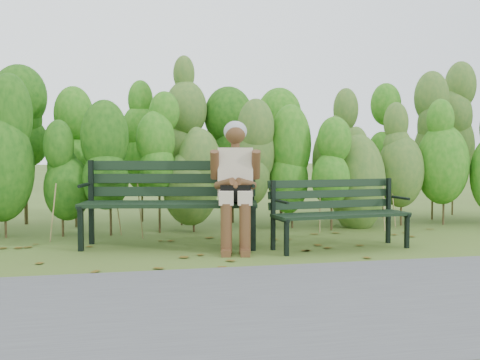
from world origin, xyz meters
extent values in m
plane|color=#44561F|center=(0.00, 0.00, 0.00)|extent=(80.00, 80.00, 0.00)
cube|color=#474749|center=(0.00, -2.20, 0.01)|extent=(60.00, 2.50, 0.01)
cylinder|color=#47381E|center=(-2.75, 1.30, 0.40)|extent=(0.03, 0.03, 0.80)
ellipsoid|color=#1E6B13|center=(-2.75, 1.30, 1.04)|extent=(0.64, 0.64, 1.44)
cylinder|color=#47381E|center=(-2.14, 1.30, 0.40)|extent=(0.03, 0.03, 0.80)
ellipsoid|color=#1E6B13|center=(-2.14, 1.30, 1.04)|extent=(0.64, 0.64, 1.44)
cylinder|color=#47381E|center=(-1.53, 1.30, 0.40)|extent=(0.03, 0.03, 0.80)
ellipsoid|color=#1E6B13|center=(-1.53, 1.30, 1.04)|extent=(0.64, 0.64, 1.44)
cylinder|color=#47381E|center=(-0.92, 1.30, 0.40)|extent=(0.03, 0.03, 0.80)
ellipsoid|color=#1E6B13|center=(-0.92, 1.30, 1.04)|extent=(0.64, 0.64, 1.44)
cylinder|color=#47381E|center=(-0.31, 1.30, 0.40)|extent=(0.03, 0.03, 0.80)
ellipsoid|color=#1E6B13|center=(-0.31, 1.30, 1.04)|extent=(0.64, 0.64, 1.44)
cylinder|color=#47381E|center=(0.31, 1.30, 0.40)|extent=(0.03, 0.03, 0.80)
ellipsoid|color=#1E6B13|center=(0.31, 1.30, 1.04)|extent=(0.64, 0.64, 1.44)
cylinder|color=#47381E|center=(0.92, 1.30, 0.40)|extent=(0.03, 0.03, 0.80)
ellipsoid|color=#1E6B13|center=(0.92, 1.30, 1.04)|extent=(0.64, 0.64, 1.44)
cylinder|color=#47381E|center=(1.53, 1.30, 0.40)|extent=(0.03, 0.03, 0.80)
ellipsoid|color=#1E6B13|center=(1.53, 1.30, 1.04)|extent=(0.64, 0.64, 1.44)
cylinder|color=#47381E|center=(2.14, 1.30, 0.40)|extent=(0.03, 0.03, 0.80)
ellipsoid|color=#1E6B13|center=(2.14, 1.30, 1.04)|extent=(0.64, 0.64, 1.44)
cylinder|color=#47381E|center=(2.75, 1.30, 0.40)|extent=(0.03, 0.03, 0.80)
ellipsoid|color=#1E6B13|center=(2.75, 1.30, 1.04)|extent=(0.64, 0.64, 1.44)
cylinder|color=#47381E|center=(3.36, 1.30, 0.40)|extent=(0.03, 0.03, 0.80)
ellipsoid|color=#1E6B13|center=(3.36, 1.30, 1.04)|extent=(0.64, 0.64, 1.44)
cylinder|color=#47381E|center=(-2.69, 2.30, 0.55)|extent=(0.04, 0.04, 1.10)
ellipsoid|color=#15460F|center=(-2.69, 2.30, 1.43)|extent=(0.70, 0.70, 1.98)
cylinder|color=#47381E|center=(-1.92, 2.30, 0.55)|extent=(0.04, 0.04, 1.10)
ellipsoid|color=#15460F|center=(-1.92, 2.30, 1.43)|extent=(0.70, 0.70, 1.98)
cylinder|color=#47381E|center=(-1.15, 2.30, 0.55)|extent=(0.04, 0.04, 1.10)
ellipsoid|color=#15460F|center=(-1.15, 2.30, 1.43)|extent=(0.70, 0.70, 1.98)
cylinder|color=#47381E|center=(-0.38, 2.30, 0.55)|extent=(0.04, 0.04, 1.10)
ellipsoid|color=#15460F|center=(-0.38, 2.30, 1.43)|extent=(0.70, 0.70, 1.98)
cylinder|color=#47381E|center=(0.38, 2.30, 0.55)|extent=(0.04, 0.04, 1.10)
ellipsoid|color=#15460F|center=(0.38, 2.30, 1.43)|extent=(0.70, 0.70, 1.98)
cylinder|color=#47381E|center=(1.15, 2.30, 0.55)|extent=(0.04, 0.04, 1.10)
ellipsoid|color=#15460F|center=(1.15, 2.30, 1.43)|extent=(0.70, 0.70, 1.98)
cylinder|color=#47381E|center=(1.92, 2.30, 0.55)|extent=(0.04, 0.04, 1.10)
ellipsoid|color=#15460F|center=(1.92, 2.30, 1.43)|extent=(0.70, 0.70, 1.98)
cylinder|color=#47381E|center=(2.69, 2.30, 0.55)|extent=(0.04, 0.04, 1.10)
ellipsoid|color=#15460F|center=(2.69, 2.30, 1.43)|extent=(0.70, 0.70, 1.98)
cylinder|color=#47381E|center=(3.46, 2.30, 0.55)|extent=(0.04, 0.04, 1.10)
ellipsoid|color=#15460F|center=(3.46, 2.30, 1.43)|extent=(0.70, 0.70, 1.98)
cylinder|color=#47381E|center=(4.22, 2.30, 0.55)|extent=(0.04, 0.04, 1.10)
ellipsoid|color=#15460F|center=(4.22, 2.30, 1.43)|extent=(0.70, 0.70, 1.98)
cube|color=#574513|center=(-0.92, -1.11, 0.00)|extent=(0.10, 0.11, 0.01)
cube|color=#574513|center=(-2.12, -0.91, 0.00)|extent=(0.11, 0.10, 0.01)
cube|color=#574513|center=(2.02, 0.04, 0.00)|extent=(0.11, 0.11, 0.01)
cube|color=#574513|center=(0.34, 0.21, 0.00)|extent=(0.11, 0.11, 0.01)
cube|color=#574513|center=(0.51, 0.93, 0.00)|extent=(0.10, 0.09, 0.01)
cube|color=#574513|center=(0.05, -0.32, 0.00)|extent=(0.11, 0.09, 0.01)
cube|color=#574513|center=(2.50, -0.20, 0.00)|extent=(0.09, 0.10, 0.01)
cube|color=#574513|center=(0.28, -0.70, 0.00)|extent=(0.09, 0.07, 0.01)
cube|color=#574513|center=(-0.52, -0.44, 0.00)|extent=(0.11, 0.11, 0.01)
cube|color=#574513|center=(2.63, 0.04, 0.00)|extent=(0.09, 0.10, 0.01)
cube|color=#574513|center=(0.62, -1.10, 0.00)|extent=(0.09, 0.11, 0.01)
cube|color=#574513|center=(0.81, -1.16, 0.00)|extent=(0.10, 0.08, 0.01)
cube|color=#574513|center=(0.52, -0.28, 0.00)|extent=(0.09, 0.07, 0.01)
cube|color=#574513|center=(1.14, 0.57, 0.00)|extent=(0.11, 0.10, 0.01)
cube|color=#574513|center=(0.20, -0.60, 0.00)|extent=(0.11, 0.11, 0.01)
cube|color=#574513|center=(-0.43, -1.16, 0.00)|extent=(0.10, 0.11, 0.01)
cube|color=#574513|center=(-0.35, -0.16, 0.00)|extent=(0.11, 0.10, 0.01)
cube|color=#574513|center=(-1.52, 0.20, 0.00)|extent=(0.11, 0.11, 0.01)
cube|color=#574513|center=(-1.41, -0.22, 0.00)|extent=(0.10, 0.11, 0.01)
cube|color=#574513|center=(0.74, -0.31, 0.00)|extent=(0.11, 0.10, 0.01)
cube|color=#574513|center=(0.74, -0.79, 0.00)|extent=(0.10, 0.08, 0.01)
cube|color=#574513|center=(0.23, 0.43, 0.00)|extent=(0.10, 0.09, 0.01)
cube|color=#574513|center=(-1.50, -0.50, 0.00)|extent=(0.10, 0.08, 0.01)
cube|color=#574513|center=(1.17, 0.32, 0.00)|extent=(0.09, 0.10, 0.01)
cube|color=#574513|center=(-0.39, -1.03, 0.00)|extent=(0.10, 0.11, 0.01)
cube|color=#574513|center=(-2.08, -1.05, 0.00)|extent=(0.09, 0.07, 0.01)
cube|color=#574513|center=(1.51, -0.96, 0.00)|extent=(0.09, 0.11, 0.01)
cube|color=#574513|center=(-0.11, 0.47, 0.00)|extent=(0.11, 0.11, 0.01)
cube|color=#574513|center=(2.03, 0.91, 0.00)|extent=(0.10, 0.11, 0.01)
cube|color=#574513|center=(0.08, -0.27, 0.00)|extent=(0.10, 0.09, 0.01)
cube|color=black|center=(-0.86, 0.13, 0.49)|extent=(1.94, 0.50, 0.04)
cube|color=black|center=(-0.83, 0.27, 0.49)|extent=(1.94, 0.50, 0.04)
cube|color=black|center=(-0.80, 0.40, 0.49)|extent=(1.94, 0.50, 0.04)
cube|color=black|center=(-0.77, 0.53, 0.49)|extent=(1.94, 0.50, 0.04)
cube|color=black|center=(-0.75, 0.63, 0.61)|extent=(1.93, 0.45, 0.11)
cube|color=black|center=(-0.75, 0.65, 0.76)|extent=(1.93, 0.45, 0.11)
cube|color=black|center=(-0.75, 0.66, 0.91)|extent=(1.93, 0.45, 0.11)
cube|color=black|center=(-1.77, 0.30, 0.24)|extent=(0.06, 0.06, 0.49)
cube|color=black|center=(-1.68, 0.76, 0.49)|extent=(0.06, 0.06, 0.98)
cube|color=black|center=(-1.73, 0.52, 0.47)|extent=(0.16, 0.54, 0.04)
cylinder|color=black|center=(-1.74, 0.46, 0.71)|extent=(0.12, 0.41, 0.04)
cube|color=black|center=(0.06, -0.06, 0.24)|extent=(0.06, 0.06, 0.49)
cube|color=black|center=(0.15, 0.39, 0.49)|extent=(0.06, 0.06, 0.98)
cube|color=black|center=(0.10, 0.15, 0.47)|extent=(0.16, 0.54, 0.04)
cylinder|color=black|center=(0.09, 0.10, 0.71)|extent=(0.12, 0.41, 0.04)
cube|color=black|center=(1.05, -0.34, 0.38)|extent=(1.53, 0.27, 0.03)
cube|color=black|center=(1.03, -0.23, 0.38)|extent=(1.53, 0.27, 0.03)
cube|color=black|center=(1.02, -0.13, 0.38)|extent=(1.53, 0.27, 0.03)
cube|color=black|center=(1.01, -0.02, 0.38)|extent=(1.53, 0.27, 0.03)
cube|color=black|center=(1.00, 0.06, 0.48)|extent=(1.53, 0.22, 0.09)
cube|color=black|center=(1.00, 0.07, 0.60)|extent=(1.53, 0.22, 0.09)
cube|color=black|center=(1.00, 0.08, 0.71)|extent=(1.53, 0.22, 0.09)
cube|color=black|center=(0.32, -0.43, 0.19)|extent=(0.05, 0.05, 0.38)
cube|color=black|center=(0.28, -0.07, 0.38)|extent=(0.05, 0.05, 0.77)
cube|color=black|center=(0.30, -0.26, 0.37)|extent=(0.09, 0.43, 0.03)
cylinder|color=black|center=(0.31, -0.31, 0.55)|extent=(0.07, 0.32, 0.03)
cube|color=black|center=(1.77, -0.27, 0.19)|extent=(0.05, 0.05, 0.38)
cube|color=black|center=(1.73, 0.10, 0.38)|extent=(0.05, 0.05, 0.77)
cube|color=black|center=(1.76, -0.10, 0.37)|extent=(0.09, 0.43, 0.03)
cylinder|color=black|center=(1.76, -0.14, 0.55)|extent=(0.07, 0.32, 0.03)
cube|color=beige|center=(-0.23, -0.02, 0.59)|extent=(0.24, 0.48, 0.14)
cube|color=beige|center=(-0.04, -0.06, 0.59)|extent=(0.24, 0.48, 0.14)
cylinder|color=#55341B|center=(-0.27, -0.20, 0.27)|extent=(0.14, 0.14, 0.53)
cylinder|color=#55341B|center=(-0.07, -0.24, 0.27)|extent=(0.14, 0.14, 0.53)
cube|color=#55341B|center=(-0.28, -0.29, 0.03)|extent=(0.14, 0.23, 0.07)
cube|color=#55341B|center=(-0.09, -0.33, 0.03)|extent=(0.14, 0.23, 0.07)
cube|color=beige|center=(-0.08, 0.25, 0.84)|extent=(0.44, 0.35, 0.57)
cylinder|color=#55341B|center=(-0.08, 0.23, 1.13)|extent=(0.10, 0.10, 0.11)
sphere|color=#55341B|center=(-0.08, 0.22, 1.28)|extent=(0.23, 0.23, 0.23)
ellipsoid|color=gray|center=(-0.08, 0.25, 1.30)|extent=(0.26, 0.25, 0.24)
cylinder|color=#55341B|center=(-0.32, 0.21, 0.93)|extent=(0.14, 0.24, 0.34)
cylinder|color=#55341B|center=(0.13, 0.12, 0.93)|extent=(0.14, 0.24, 0.34)
cylinder|color=#55341B|center=(-0.23, 0.05, 0.73)|extent=(0.21, 0.30, 0.14)
cylinder|color=#55341B|center=(-0.01, 0.00, 0.73)|extent=(0.28, 0.26, 0.14)
sphere|color=#55341B|center=(-0.13, -0.04, 0.71)|extent=(0.12, 0.12, 0.12)
cube|color=black|center=(-0.13, -0.03, 0.63)|extent=(0.35, 0.19, 0.17)
camera|label=1|loc=(-1.37, -5.95, 1.09)|focal=42.00mm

